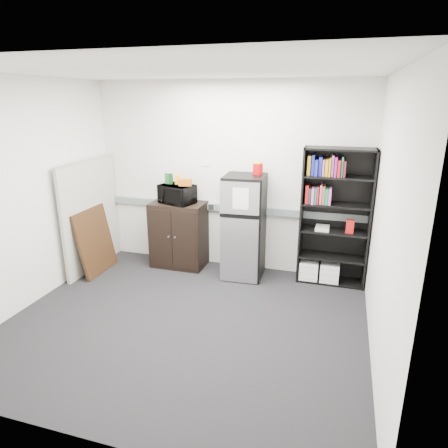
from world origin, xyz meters
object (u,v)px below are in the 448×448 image
at_px(cubicle_partition, 91,215).
at_px(microwave, 177,194).
at_px(bookshelf, 333,214).
at_px(cabinet, 179,234).
at_px(refrigerator, 244,227).

bearing_deg(cubicle_partition, microwave, 18.63).
height_order(bookshelf, cubicle_partition, bookshelf).
xyz_separation_m(cabinet, microwave, (0.00, -0.02, 0.63)).
bearing_deg(refrigerator, bookshelf, 4.17).
bearing_deg(bookshelf, microwave, -177.88).
bearing_deg(microwave, refrigerator, 12.72).
height_order(bookshelf, cabinet, bookshelf).
distance_m(cubicle_partition, cabinet, 1.31).
distance_m(bookshelf, cubicle_partition, 3.45).
relative_size(bookshelf, cabinet, 1.89).
bearing_deg(bookshelf, refrigerator, -172.98).
height_order(cubicle_partition, cabinet, cubicle_partition).
xyz_separation_m(cubicle_partition, refrigerator, (2.22, 0.34, -0.08)).
xyz_separation_m(bookshelf, refrigerator, (-1.18, -0.15, -0.24)).
xyz_separation_m(cabinet, refrigerator, (1.02, -0.08, 0.24)).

